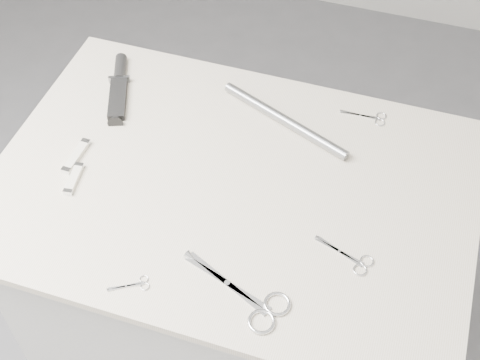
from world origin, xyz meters
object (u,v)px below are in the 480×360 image
(sheathed_knife, at_px, (119,85))
(metal_rail, at_px, (284,120))
(embroidery_scissors_a, at_px, (353,259))
(plinth, at_px, (234,299))
(large_shears, at_px, (254,302))
(tiny_scissors, at_px, (134,285))
(pocket_knife_a, at_px, (74,179))
(embroidery_scissors_b, at_px, (371,117))
(pocket_knife_b, at_px, (76,156))

(sheathed_knife, distance_m, metal_rail, 0.40)
(embroidery_scissors_a, bearing_deg, plinth, 178.46)
(large_shears, xyz_separation_m, metal_rail, (-0.07, 0.46, 0.01))
(plinth, height_order, tiny_scissors, tiny_scissors)
(embroidery_scissors_a, bearing_deg, metal_rail, 144.91)
(sheathed_knife, bearing_deg, pocket_knife_a, 164.96)
(metal_rail, bearing_deg, large_shears, -81.18)
(embroidery_scissors_a, relative_size, metal_rail, 0.35)
(large_shears, distance_m, sheathed_knife, 0.65)
(embroidery_scissors_b, relative_size, pocket_knife_b, 1.04)
(sheathed_knife, relative_size, metal_rail, 0.62)
(pocket_knife_b, bearing_deg, tiny_scissors, -134.06)
(tiny_scissors, relative_size, pocket_knife_b, 0.74)
(pocket_knife_a, distance_m, metal_rail, 0.47)
(sheathed_knife, relative_size, pocket_knife_b, 2.12)
(plinth, distance_m, metal_rail, 0.53)
(pocket_knife_b, height_order, metal_rail, metal_rail)
(embroidery_scissors_a, height_order, sheathed_knife, sheathed_knife)
(plinth, bearing_deg, tiny_scissors, -108.20)
(sheathed_knife, height_order, pocket_knife_a, sheathed_knife)
(embroidery_scissors_b, distance_m, pocket_knife_b, 0.66)
(plinth, height_order, large_shears, large_shears)
(embroidery_scissors_b, bearing_deg, large_shears, -103.65)
(pocket_knife_a, height_order, pocket_knife_b, pocket_knife_b)
(large_shears, height_order, metal_rail, metal_rail)
(embroidery_scissors_a, relative_size, sheathed_knife, 0.57)
(large_shears, distance_m, embroidery_scissors_a, 0.21)
(sheathed_knife, bearing_deg, metal_rail, -110.69)
(sheathed_knife, bearing_deg, embroidery_scissors_b, -103.26)
(plinth, height_order, sheathed_knife, sheathed_knife)
(tiny_scissors, xyz_separation_m, metal_rail, (0.15, 0.49, 0.01))
(pocket_knife_a, distance_m, pocket_knife_b, 0.06)
(embroidery_scissors_a, relative_size, pocket_knife_b, 1.20)
(embroidery_scissors_b, bearing_deg, pocket_knife_b, -153.22)
(large_shears, height_order, pocket_knife_b, pocket_knife_b)
(tiny_scissors, height_order, metal_rail, metal_rail)
(metal_rail, bearing_deg, pocket_knife_b, -148.97)
(large_shears, xyz_separation_m, pocket_knife_b, (-0.47, 0.22, 0.00))
(plinth, bearing_deg, embroidery_scissors_b, 49.98)
(tiny_scissors, bearing_deg, metal_rail, 42.63)
(embroidery_scissors_a, distance_m, sheathed_knife, 0.69)
(embroidery_scissors_b, bearing_deg, tiny_scissors, -122.18)
(plinth, relative_size, pocket_knife_b, 9.08)
(sheathed_knife, xyz_separation_m, metal_rail, (0.40, 0.00, 0.00))
(pocket_knife_b, bearing_deg, embroidery_scissors_a, -95.12)
(large_shears, xyz_separation_m, embroidery_scissors_a, (0.15, 0.15, -0.00))
(plinth, relative_size, large_shears, 4.10)
(plinth, bearing_deg, sheathed_knife, 150.10)
(embroidery_scissors_a, height_order, pocket_knife_a, pocket_knife_a)
(tiny_scissors, bearing_deg, sheathed_knife, 87.20)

